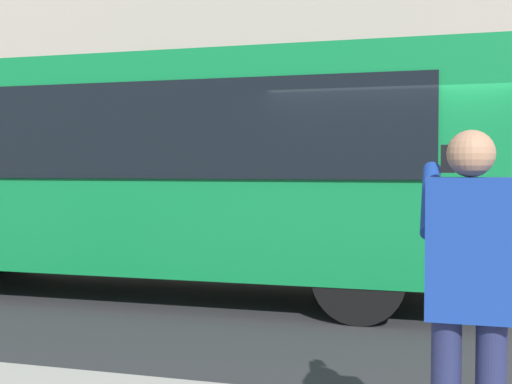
% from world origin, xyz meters
% --- Properties ---
extents(ground_plane, '(60.00, 60.00, 0.00)m').
position_xyz_m(ground_plane, '(0.00, 0.00, 0.00)').
color(ground_plane, '#2B2B2D').
extents(red_bus, '(9.05, 2.54, 3.08)m').
position_xyz_m(red_bus, '(3.30, -0.26, 1.68)').
color(red_bus, '#0F7238').
rests_on(red_bus, ground_plane).
extents(pedestrian_photographer, '(0.53, 0.52, 1.70)m').
position_xyz_m(pedestrian_photographer, '(-0.69, 4.66, 1.14)').
color(pedestrian_photographer, '#1E2347').
rests_on(pedestrian_photographer, sidewalk_curb).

